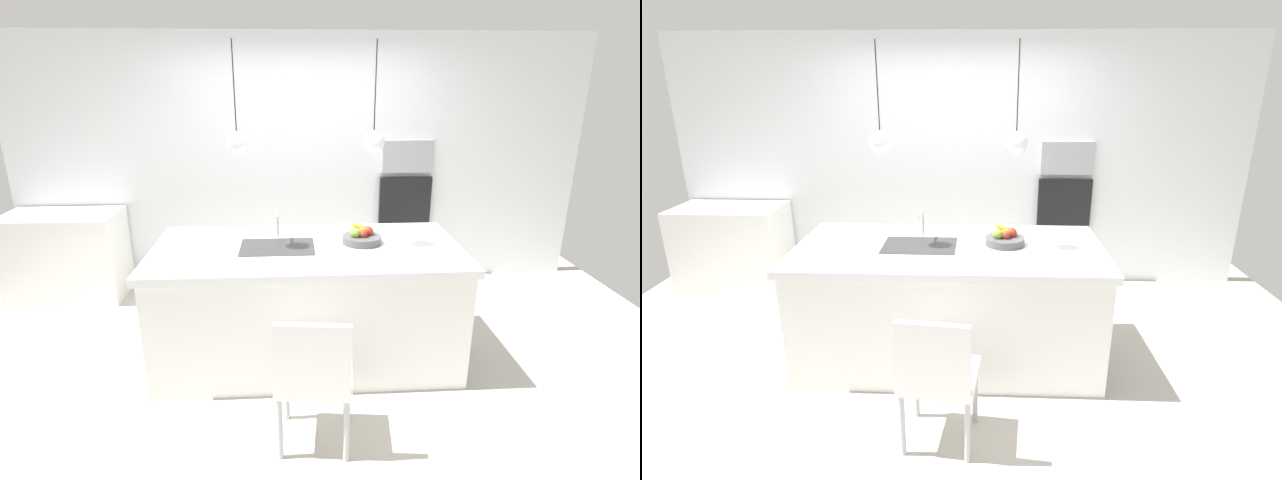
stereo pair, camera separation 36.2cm
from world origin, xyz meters
TOP-DOWN VIEW (x-y plane):
  - floor at (0.00, 0.00)m, footprint 6.60×6.60m
  - back_wall at (0.00, 1.65)m, footprint 6.00×0.10m
  - kitchen_island at (0.00, 0.00)m, footprint 2.34×1.13m
  - sink_basin at (-0.22, 0.00)m, footprint 0.56×0.40m
  - faucet at (-0.22, 0.21)m, footprint 0.02×0.17m
  - fruit_bowl at (0.43, 0.06)m, footprint 0.30×0.30m
  - side_counter at (-2.40, 1.28)m, footprint 1.10×0.60m
  - microwave at (1.12, 1.58)m, footprint 0.54×0.08m
  - oven at (1.12, 1.58)m, footprint 0.56×0.08m
  - chair_near at (-0.00, -1.03)m, footprint 0.49×0.46m
  - pendant_light_left at (-0.48, 0.00)m, footprint 0.16×0.16m
  - pendant_light_right at (0.48, 0.00)m, footprint 0.16×0.16m

SIDE VIEW (x-z plane):
  - floor at x=0.00m, z-range 0.00..0.00m
  - side_counter at x=-2.40m, z-range 0.00..0.88m
  - kitchen_island at x=0.00m, z-range 0.00..0.95m
  - chair_near at x=0.00m, z-range 0.06..0.97m
  - oven at x=1.12m, z-range 0.59..1.15m
  - sink_basin at x=-0.22m, z-range 0.93..0.95m
  - fruit_bowl at x=0.43m, z-range 0.91..1.07m
  - faucet at x=-0.22m, z-range 0.98..1.20m
  - back_wall at x=0.00m, z-range 0.00..2.60m
  - microwave at x=1.12m, z-range 1.20..1.54m
  - pendant_light_left at x=-0.48m, z-range 1.35..2.11m
  - pendant_light_right at x=0.48m, z-range 1.35..2.11m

